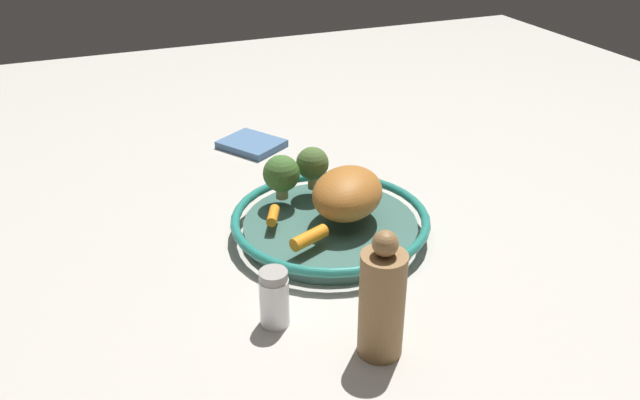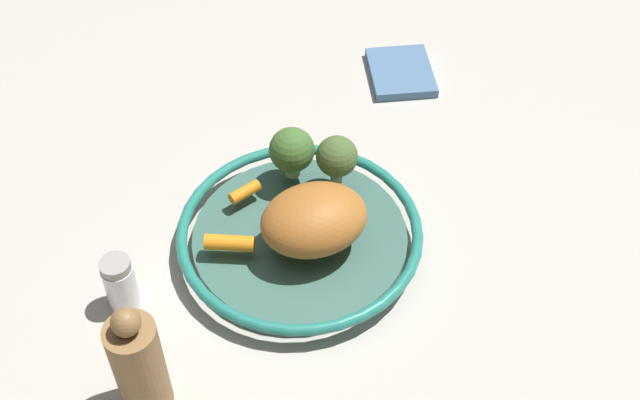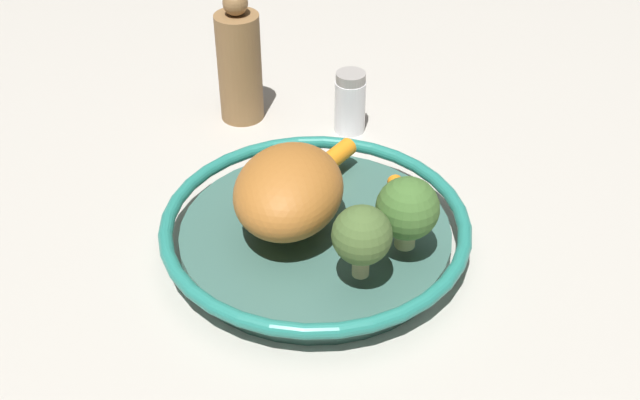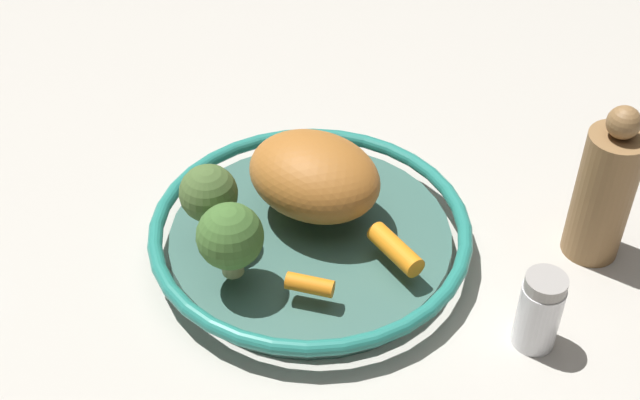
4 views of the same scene
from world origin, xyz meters
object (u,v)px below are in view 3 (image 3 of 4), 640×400
object	(u,v)px
broccoli_floret_small	(362,236)
salt_shaker	(350,103)
broccoli_floret_large	(407,209)
pepper_mill	(239,64)
serving_bowl	(315,231)
baby_carrot_right	(333,159)
roast_chicken_piece	(289,191)
baby_carrot_left	(398,192)

from	to	relation	value
broccoli_floret_small	salt_shaker	size ratio (longest dim) A/B	0.92
broccoli_floret_large	pepper_mill	size ratio (longest dim) A/B	0.44
salt_shaker	serving_bowl	bearing A→B (deg)	-40.88
baby_carrot_right	salt_shaker	xyz separation A→B (m)	(-0.10, 0.08, -0.01)
roast_chicken_piece	salt_shaker	xyz separation A→B (m)	(-0.16, 0.17, -0.03)
broccoli_floret_large	broccoli_floret_small	size ratio (longest dim) A/B	1.01
serving_bowl	pepper_mill	world-z (taller)	pepper_mill
pepper_mill	baby_carrot_right	bearing A→B (deg)	3.45
serving_bowl	salt_shaker	distance (m)	0.22
serving_bowl	baby_carrot_left	size ratio (longest dim) A/B	7.34
serving_bowl	broccoli_floret_large	size ratio (longest dim) A/B	4.23
serving_bowl	broccoli_floret_small	world-z (taller)	broccoli_floret_small
serving_bowl	baby_carrot_left	bearing A→B (deg)	79.43
serving_bowl	broccoli_floret_large	xyz separation A→B (m)	(0.08, 0.05, 0.06)
roast_chicken_piece	broccoli_floret_large	bearing A→B (deg)	40.79
roast_chicken_piece	salt_shaker	distance (m)	0.23
pepper_mill	serving_bowl	bearing A→B (deg)	-10.27
roast_chicken_piece	broccoli_floret_small	distance (m)	0.10
salt_shaker	roast_chicken_piece	bearing A→B (deg)	-46.68
salt_shaker	baby_carrot_left	bearing A→B (deg)	-17.98
baby_carrot_right	pepper_mill	size ratio (longest dim) A/B	0.36
roast_chicken_piece	baby_carrot_right	world-z (taller)	roast_chicken_piece
roast_chicken_piece	pepper_mill	bearing A→B (deg)	164.29
serving_bowl	roast_chicken_piece	bearing A→B (deg)	-108.98
pepper_mill	roast_chicken_piece	bearing A→B (deg)	-15.71
serving_bowl	baby_carrot_left	world-z (taller)	baby_carrot_left
broccoli_floret_large	broccoli_floret_small	world-z (taller)	same
broccoli_floret_large	pepper_mill	world-z (taller)	pepper_mill
baby_carrot_right	broccoli_floret_small	xyz separation A→B (m)	(0.15, -0.07, 0.03)
broccoli_floret_small	serving_bowl	bearing A→B (deg)	175.87
broccoli_floret_small	broccoli_floret_large	bearing A→B (deg)	102.66
roast_chicken_piece	salt_shaker	world-z (taller)	roast_chicken_piece
baby_carrot_right	broccoli_floret_small	size ratio (longest dim) A/B	0.83
baby_carrot_right	broccoli_floret_small	bearing A→B (deg)	-22.89
roast_chicken_piece	baby_carrot_left	distance (m)	0.11
baby_carrot_right	pepper_mill	xyz separation A→B (m)	(-0.19, -0.01, 0.03)
baby_carrot_right	pepper_mill	distance (m)	0.20
roast_chicken_piece	broccoli_floret_large	distance (m)	0.11
broccoli_floret_small	salt_shaker	distance (m)	0.30
roast_chicken_piece	pepper_mill	xyz separation A→B (m)	(-0.25, 0.07, 0.00)
baby_carrot_right	serving_bowl	bearing A→B (deg)	-42.13
baby_carrot_left	pepper_mill	size ratio (longest dim) A/B	0.25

